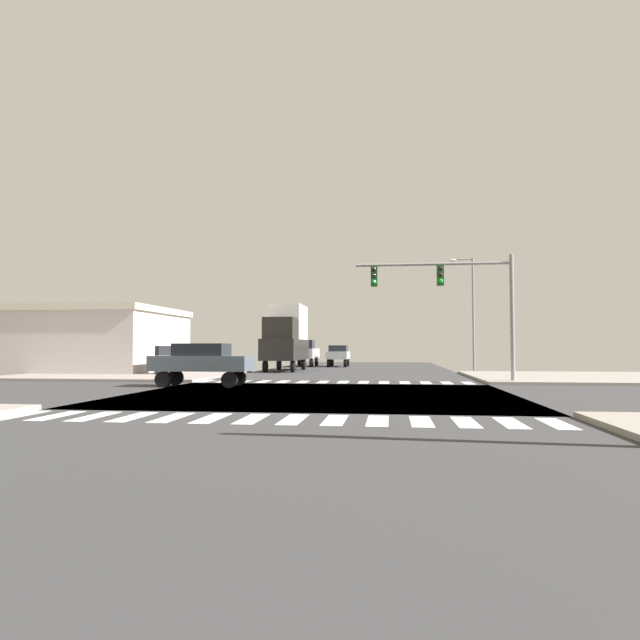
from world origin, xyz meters
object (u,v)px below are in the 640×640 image
(bank_building, at_px, (67,340))
(sedan_leading_2, at_px, (338,354))
(pickup_nearside_1, at_px, (305,352))
(box_truck_farside_1, at_px, (286,336))
(sedan_queued_1, at_px, (202,361))
(street_lamp, at_px, (470,303))
(traffic_signal_mast, at_px, (448,288))

(bank_building, xyz_separation_m, sedan_leading_2, (17.36, 13.96, -1.06))
(bank_building, relative_size, pickup_nearside_1, 3.09)
(box_truck_farside_1, xyz_separation_m, sedan_queued_1, (-0.66, -16.86, -1.45))
(street_lamp, bearing_deg, traffic_signal_mast, -102.15)
(pickup_nearside_1, xyz_separation_m, sedan_queued_1, (-0.66, -26.12, -0.17))
(street_lamp, distance_m, sedan_leading_2, 14.46)
(street_lamp, distance_m, box_truck_farside_1, 13.31)
(sedan_queued_1, bearing_deg, street_lamp, 140.29)
(street_lamp, bearing_deg, pickup_nearside_1, 144.01)
(street_lamp, relative_size, sedan_leading_2, 1.86)
(traffic_signal_mast, xyz_separation_m, pickup_nearside_1, (-10.36, 22.35, -3.29))
(sedan_queued_1, height_order, sedan_leading_2, same)
(sedan_queued_1, relative_size, sedan_leading_2, 1.00)
(pickup_nearside_1, bearing_deg, traffic_signal_mast, 114.86)
(box_truck_farside_1, height_order, sedan_queued_1, box_truck_farside_1)
(traffic_signal_mast, relative_size, sedan_queued_1, 1.75)
(pickup_nearside_1, bearing_deg, bank_building, 43.94)
(bank_building, distance_m, pickup_nearside_1, 19.96)
(street_lamp, bearing_deg, sedan_queued_1, -129.71)
(sedan_leading_2, bearing_deg, bank_building, 38.81)
(street_lamp, xyz_separation_m, bank_building, (-27.48, -4.31, -2.60))
(sedan_queued_1, xyz_separation_m, sedan_leading_2, (3.66, 26.24, 0.00))
(street_lamp, xyz_separation_m, box_truck_farside_1, (-13.12, 0.27, -2.22))
(bank_building, relative_size, sedan_leading_2, 3.67)
(traffic_signal_mast, relative_size, sedan_leading_2, 1.75)
(traffic_signal_mast, distance_m, box_truck_farside_1, 16.81)
(bank_building, bearing_deg, box_truck_farside_1, 17.68)
(traffic_signal_mast, bearing_deg, box_truck_farside_1, 128.35)
(street_lamp, distance_m, pickup_nearside_1, 16.58)
(pickup_nearside_1, distance_m, sedan_queued_1, 26.13)
(street_lamp, bearing_deg, bank_building, -171.08)
(sedan_queued_1, bearing_deg, bank_building, -131.87)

